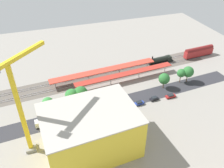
% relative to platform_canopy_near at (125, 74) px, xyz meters
% --- Properties ---
extents(ground_plane, '(194.87, 194.87, 0.00)m').
position_rel_platform_canopy_near_xyz_m(ground_plane, '(9.45, 12.09, -4.14)').
color(ground_plane, gray).
rests_on(ground_plane, ground).
extents(rail_bed, '(122.42, 21.86, 0.01)m').
position_rel_platform_canopy_near_xyz_m(rail_bed, '(9.45, -8.09, -4.14)').
color(rail_bed, '#5B544C').
rests_on(rail_bed, ground).
extents(street_asphalt, '(122.12, 17.72, 0.01)m').
position_rel_platform_canopy_near_xyz_m(street_asphalt, '(9.45, 15.96, -4.14)').
color(street_asphalt, '#2D2D33').
rests_on(street_asphalt, ground).
extents(track_rails, '(121.49, 15.45, 0.12)m').
position_rel_platform_canopy_near_xyz_m(track_rails, '(9.45, -8.09, -3.96)').
color(track_rails, '#9E9EA8').
rests_on(track_rails, ground).
extents(platform_canopy_near, '(52.95, 7.78, 4.35)m').
position_rel_platform_canopy_near_xyz_m(platform_canopy_near, '(0.00, 0.00, 0.00)').
color(platform_canopy_near, '#A82D23').
rests_on(platform_canopy_near, ground).
extents(platform_canopy_far, '(57.25, 8.71, 4.06)m').
position_rel_platform_canopy_near_xyz_m(platform_canopy_far, '(8.82, -7.33, -0.34)').
color(platform_canopy_far, '#C63D2D').
rests_on(platform_canopy_far, ground).
extents(locomotive, '(15.12, 3.99, 5.32)m').
position_rel_platform_canopy_near_xyz_m(locomotive, '(-26.17, -10.66, -2.24)').
color(locomotive, black).
rests_on(locomotive, ground).
extents(passenger_coach, '(19.53, 4.30, 6.24)m').
position_rel_platform_canopy_near_xyz_m(passenger_coach, '(-51.26, -10.67, -0.85)').
color(passenger_coach, black).
rests_on(passenger_coach, ground).
extents(parked_car_0, '(4.84, 1.95, 1.64)m').
position_rel_platform_canopy_near_xyz_m(parked_car_0, '(-14.85, 19.69, -3.41)').
color(parked_car_0, black).
rests_on(parked_car_0, ground).
extents(parked_car_1, '(4.21, 2.23, 1.71)m').
position_rel_platform_canopy_near_xyz_m(parked_car_1, '(-6.79, 19.02, -3.39)').
color(parked_car_1, black).
rests_on(parked_car_1, ground).
extents(parked_car_2, '(4.59, 2.12, 1.71)m').
position_rel_platform_canopy_near_xyz_m(parked_car_2, '(1.09, 19.83, -3.38)').
color(parked_car_2, black).
rests_on(parked_car_2, ground).
extents(parked_car_3, '(4.42, 2.23, 1.87)m').
position_rel_platform_canopy_near_xyz_m(parked_car_3, '(9.47, 19.86, -3.32)').
color(parked_car_3, black).
rests_on(parked_car_3, ground).
extents(construction_building, '(32.56, 24.70, 15.89)m').
position_rel_platform_canopy_near_xyz_m(construction_building, '(27.20, 36.22, 3.80)').
color(construction_building, yellow).
rests_on(construction_building, ground).
extents(construction_roof_slab, '(33.20, 25.34, 0.40)m').
position_rel_platform_canopy_near_xyz_m(construction_roof_slab, '(27.20, 36.22, 11.94)').
color(construction_roof_slab, '#ADA89E').
rests_on(construction_roof_slab, construction_building).
extents(tower_crane, '(15.81, 16.05, 36.23)m').
position_rel_platform_canopy_near_xyz_m(tower_crane, '(47.15, 29.67, 16.38)').
color(tower_crane, gray).
rests_on(tower_crane, ground).
extents(box_truck_0, '(10.25, 2.60, 3.60)m').
position_rel_platform_canopy_near_xyz_m(box_truck_0, '(40.31, 19.70, -2.39)').
color(box_truck_0, black).
rests_on(box_truck_0, ground).
extents(box_truck_1, '(8.40, 3.73, 3.58)m').
position_rel_platform_canopy_near_xyz_m(box_truck_1, '(25.84, 18.82, -2.41)').
color(box_truck_1, black).
rests_on(box_truck_1, ground).
extents(street_tree_0, '(5.42, 5.42, 8.04)m').
position_rel_platform_canopy_near_xyz_m(street_tree_0, '(-15.29, 11.76, 1.17)').
color(street_tree_0, brown).
rests_on(street_tree_0, ground).
extents(street_tree_1, '(6.35, 6.35, 8.49)m').
position_rel_platform_canopy_near_xyz_m(street_tree_1, '(25.00, 10.41, 1.17)').
color(street_tree_1, brown).
rests_on(street_tree_1, ground).
extents(street_tree_2, '(4.22, 4.22, 7.54)m').
position_rel_platform_canopy_near_xyz_m(street_tree_2, '(-25.71, 10.06, 1.26)').
color(street_tree_2, brown).
rests_on(street_tree_2, ground).
extents(street_tree_3, '(4.92, 4.92, 6.95)m').
position_rel_platform_canopy_near_xyz_m(street_tree_3, '(39.39, 11.46, 0.33)').
color(street_tree_3, brown).
rests_on(street_tree_3, ground).
extents(street_tree_4, '(5.50, 5.50, 8.56)m').
position_rel_platform_canopy_near_xyz_m(street_tree_4, '(-29.24, 10.65, 1.65)').
color(street_tree_4, brown).
rests_on(street_tree_4, ground).
extents(street_tree_5, '(6.05, 6.05, 8.18)m').
position_rel_platform_canopy_near_xyz_m(street_tree_5, '(28.99, 10.54, 1.00)').
color(street_tree_5, brown).
rests_on(street_tree_5, ground).
extents(traffic_light, '(0.50, 0.36, 6.65)m').
position_rel_platform_canopy_near_xyz_m(traffic_light, '(19.13, 11.53, 0.25)').
color(traffic_light, '#333333').
rests_on(traffic_light, ground).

